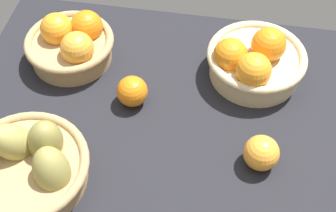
% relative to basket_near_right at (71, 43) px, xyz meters
% --- Properties ---
extents(market_tray, '(0.84, 0.72, 0.03)m').
position_rel_basket_near_right_xyz_m(market_tray, '(-0.21, 0.16, -0.06)').
color(market_tray, black).
rests_on(market_tray, ground).
extents(basket_near_right, '(0.21, 0.21, 0.11)m').
position_rel_basket_near_right_xyz_m(basket_near_right, '(0.00, 0.00, 0.00)').
color(basket_near_right, tan).
rests_on(basket_near_right, market_tray).
extents(basket_far_right_pears, '(0.25, 0.25, 0.13)m').
position_rel_basket_near_right_xyz_m(basket_far_right_pears, '(-0.01, 0.33, -0.00)').
color(basket_far_right_pears, tan).
rests_on(basket_far_right_pears, market_tray).
extents(basket_near_left, '(0.22, 0.22, 0.13)m').
position_rel_basket_near_right_xyz_m(basket_near_left, '(-0.42, -0.01, 0.00)').
color(basket_near_left, '#D3BC8C').
rests_on(basket_near_left, market_tray).
extents(loose_orange_front_gap, '(0.07, 0.07, 0.07)m').
position_rel_basket_near_right_xyz_m(loose_orange_front_gap, '(-0.45, 0.22, -0.01)').
color(loose_orange_front_gap, '#F49E33').
rests_on(loose_orange_front_gap, market_tray).
extents(loose_orange_side_gap, '(0.07, 0.07, 0.07)m').
position_rel_basket_near_right_xyz_m(loose_orange_side_gap, '(-0.17, 0.11, -0.01)').
color(loose_orange_side_gap, orange).
rests_on(loose_orange_side_gap, market_tray).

